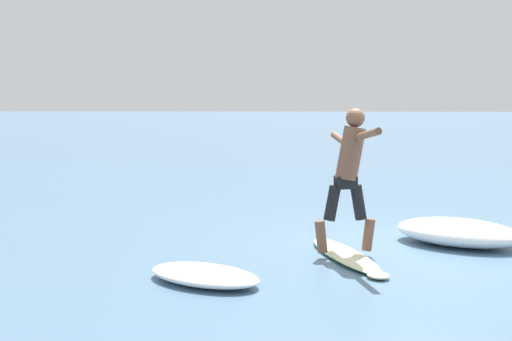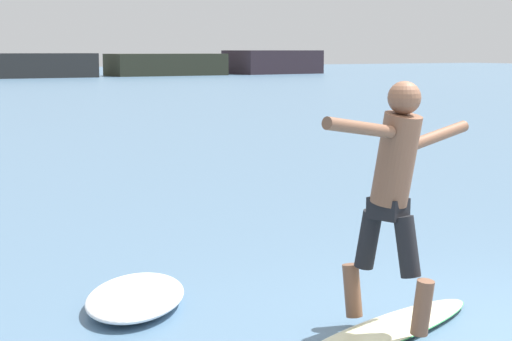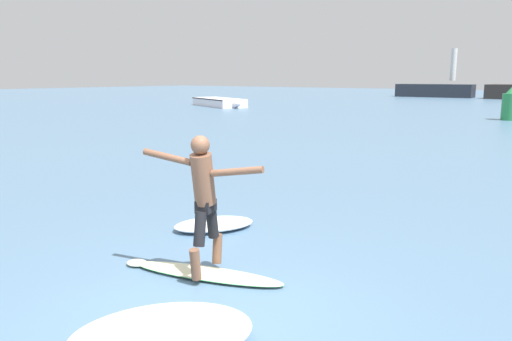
# 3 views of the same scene
# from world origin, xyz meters

# --- Properties ---
(ground_plane) EXTENTS (200.00, 200.00, 0.00)m
(ground_plane) POSITION_xyz_m (0.00, 0.00, 0.00)
(ground_plane) COLOR slate
(surfboard) EXTENTS (2.37, 1.05, 0.22)m
(surfboard) POSITION_xyz_m (-0.68, 0.79, 0.04)
(surfboard) COLOR beige
(surfboard) RESTS_ON ground
(surfer) EXTENTS (1.68, 0.83, 1.85)m
(surfer) POSITION_xyz_m (-0.63, 0.75, 1.18)
(surfer) COLOR brown
(surfer) RESTS_ON surfboard
(wave_foam_at_tail) EXTENTS (1.45, 1.63, 0.18)m
(wave_foam_at_tail) POSITION_xyz_m (-1.98, 2.47, 0.09)
(wave_foam_at_tail) COLOR white
(wave_foam_at_tail) RESTS_ON ground
(wave_foam_at_nose) EXTENTS (2.00, 2.13, 0.36)m
(wave_foam_at_nose) POSITION_xyz_m (0.25, -0.86, 0.18)
(wave_foam_at_nose) COLOR white
(wave_foam_at_nose) RESTS_ON ground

